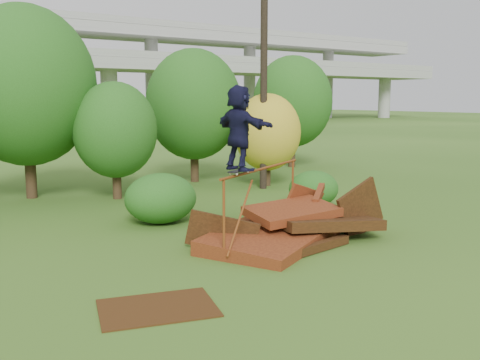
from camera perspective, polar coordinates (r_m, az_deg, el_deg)
ground at (r=12.46m, az=8.34°, el=-8.13°), size 240.00×240.00×0.00m
scrap_pile at (r=13.64m, az=5.23°, el=-5.18°), size 5.68×3.72×1.75m
grind_rail at (r=13.38m, az=2.44°, el=-0.49°), size 3.79×2.03×1.89m
skateboard at (r=12.19m, az=-0.09°, el=0.99°), size 0.76×0.53×0.08m
skater at (r=12.10m, az=-0.09°, el=5.59°), size 0.70×1.82×1.93m
flat_plate at (r=9.56m, az=-8.80°, el=-13.33°), size 2.28×1.89×0.03m
tree_1 at (r=20.61m, az=-21.91°, el=9.29°), size 4.94×4.94×6.87m
tree_2 at (r=19.55m, az=-13.17°, el=5.20°), size 2.98×2.98×4.20m
tree_3 at (r=23.13m, az=-4.95°, el=8.02°), size 4.11×4.11×5.70m
tree_4 at (r=22.04m, az=2.93°, el=5.10°), size 2.76×2.76×3.81m
tree_5 at (r=28.33m, az=5.62°, el=8.31°), size 4.14×4.14×5.81m
shrub_left at (r=15.64m, az=-8.47°, el=-1.94°), size 2.11×1.94×1.46m
shrub_right at (r=18.01m, az=7.85°, el=-0.92°), size 1.71×1.57×1.21m
utility_pole at (r=21.28m, az=2.56°, el=11.08°), size 1.40×0.28×8.81m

